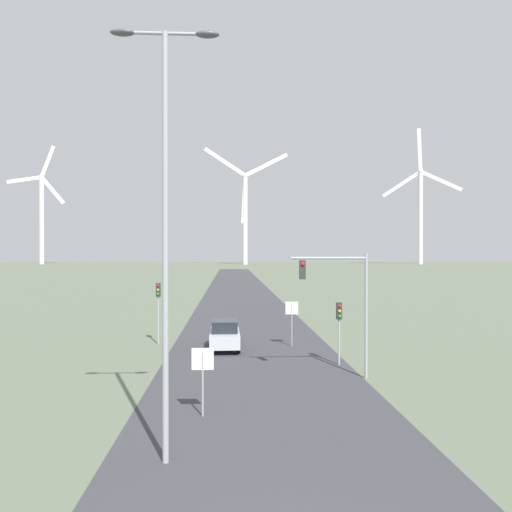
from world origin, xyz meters
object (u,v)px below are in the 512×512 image
Objects in this scene: wind_turbine_left at (245,208)px; wind_turbine_center at (421,206)px; traffic_light_post_near_right at (339,319)px; traffic_light_mast_overhead at (341,290)px; streetlamp at (165,200)px; stop_sign_near at (203,368)px; wind_turbine_far_left at (42,211)px; traffic_light_post_near_left at (158,299)px; stop_sign_far at (292,315)px; car_approaching at (225,335)px.

wind_turbine_center is (87.91, 0.86, 1.25)m from wind_turbine_left.
traffic_light_mast_overhead reaches higher than traffic_light_post_near_right.
streetlamp is 4.91× the size of stop_sign_near.
wind_turbine_center reaches higher than streetlamp.
wind_turbine_left reaches higher than traffic_light_post_near_right.
traffic_light_mast_overhead is at bearing -66.74° from wind_turbine_far_left.
wind_turbine_left reaches higher than traffic_light_post_near_left.
streetlamp is 4.32× the size of stop_sign_far.
streetlamp is at bearing -108.48° from stop_sign_far.
traffic_light_post_near_right is 0.06× the size of wind_turbine_far_left.
wind_turbine_far_left is at bearing 112.73° from car_approaching.
wind_turbine_left is (8.48, 225.89, 25.96)m from stop_sign_near.
wind_turbine_center is (89.57, 218.74, 26.52)m from traffic_light_post_near_right.
stop_sign_near is 0.04× the size of wind_turbine_left.
stop_sign_far is at bearing 99.15° from traffic_light_mast_overhead.
stop_sign_near is at bearing -75.76° from traffic_light_post_near_left.
stop_sign_near is 0.61× the size of car_approaching.
wind_turbine_far_left is (-93.19, 236.55, 24.92)m from stop_sign_near.
traffic_light_post_near_right is at bearing 49.58° from stop_sign_near.
wind_turbine_far_left is at bearing 111.50° from stop_sign_near.
stop_sign_near is 0.63× the size of traffic_light_post_near_left.
streetlamp is at bearing -81.25° from traffic_light_post_near_left.
wind_turbine_center is (189.58, -9.80, 2.29)m from wind_turbine_far_left.
streetlamp reaches higher than traffic_light_post_near_right.
wind_turbine_center is at bearing 0.56° from wind_turbine_left.
car_approaching is 0.07× the size of wind_turbine_far_left.
traffic_light_post_near_right is at bearing 78.89° from traffic_light_mast_overhead.
traffic_light_mast_overhead is (-0.56, -2.87, 1.75)m from traffic_light_post_near_right.
wind_turbine_far_left reaches higher than wind_turbine_left.
wind_turbine_center is at bearing 65.93° from car_approaching.
streetlamp is at bearing -68.99° from wind_turbine_far_left.
traffic_light_post_near_right is 219.35m from wind_turbine_left.
stop_sign_near is 247.88m from wind_turbine_center.
traffic_light_mast_overhead is at bearing 39.39° from stop_sign_near.
streetlamp reaches higher than stop_sign_far.
stop_sign_far is 0.48× the size of traffic_light_mast_overhead.
car_approaching is at bearing -67.27° from wind_turbine_far_left.
stop_sign_far is 0.69× the size of car_approaching.
stop_sign_far is 214.16m from wind_turbine_left.
wind_turbine_far_left is at bearing 111.96° from traffic_light_post_near_left.
stop_sign_far is at bearing -113.19° from wind_turbine_center.
stop_sign_far is 4.48m from car_approaching.
stop_sign_far is (4.94, 13.31, 0.24)m from stop_sign_near.
wind_turbine_center is (97.23, 230.72, 21.47)m from streetlamp.
streetlamp is 15.09m from traffic_light_post_near_right.
wind_turbine_left reaches higher than stop_sign_far.
wind_turbine_center is (96.39, 226.75, 27.21)m from stop_sign_near.
traffic_light_post_near_right is at bearing -112.27° from wind_turbine_center.
wind_turbine_left is at bearing 89.56° from traffic_light_post_near_right.
traffic_light_post_near_right is 0.81× the size of car_approaching.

